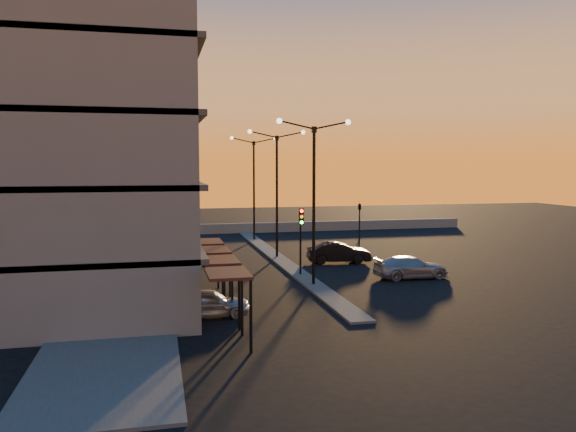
# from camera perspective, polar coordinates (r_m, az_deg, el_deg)

# --- Properties ---
(ground) EXTENTS (120.00, 120.00, 0.00)m
(ground) POSITION_cam_1_polar(r_m,az_deg,el_deg) (32.49, 2.60, -7.10)
(ground) COLOR black
(ground) RESTS_ON ground
(sidewalk_west) EXTENTS (5.00, 40.00, 0.12)m
(sidewalk_west) POSITION_cam_1_polar(r_m,az_deg,el_deg) (35.26, -16.02, -6.23)
(sidewalk_west) COLOR #4B4B49
(sidewalk_west) RESTS_ON ground
(median) EXTENTS (1.20, 36.00, 0.12)m
(median) POSITION_cam_1_polar(r_m,az_deg,el_deg) (42.02, -1.13, -4.20)
(median) COLOR #4B4B49
(median) RESTS_ON ground
(parapet) EXTENTS (44.00, 0.50, 1.00)m
(parapet) POSITION_cam_1_polar(r_m,az_deg,el_deg) (57.89, -2.51, -1.18)
(parapet) COLOR slate
(parapet) RESTS_ON ground
(building) EXTENTS (14.35, 17.08, 25.00)m
(building) POSITION_cam_1_polar(r_m,az_deg,el_deg) (31.43, -23.51, 13.91)
(building) COLOR slate
(building) RESTS_ON ground
(streetlamp_near) EXTENTS (4.32, 0.32, 9.51)m
(streetlamp_near) POSITION_cam_1_polar(r_m,az_deg,el_deg) (31.78, 2.64, 2.80)
(streetlamp_near) COLOR black
(streetlamp_near) RESTS_ON ground
(streetlamp_mid) EXTENTS (4.32, 0.32, 9.51)m
(streetlamp_mid) POSITION_cam_1_polar(r_m,az_deg,el_deg) (41.48, -1.14, 3.36)
(streetlamp_mid) COLOR black
(streetlamp_mid) RESTS_ON ground
(streetlamp_far) EXTENTS (4.32, 0.32, 9.51)m
(streetlamp_far) POSITION_cam_1_polar(r_m,az_deg,el_deg) (51.29, -3.48, 3.70)
(streetlamp_far) COLOR black
(streetlamp_far) RESTS_ON ground
(traffic_light_main) EXTENTS (0.28, 0.44, 4.25)m
(traffic_light_main) POSITION_cam_1_polar(r_m,az_deg,el_deg) (34.75, 1.33, -1.47)
(traffic_light_main) COLOR black
(traffic_light_main) RESTS_ON ground
(signal_east_a) EXTENTS (0.13, 0.16, 3.60)m
(signal_east_a) POSITION_cam_1_polar(r_m,az_deg,el_deg) (47.82, 7.27, -0.84)
(signal_east_a) COLOR black
(signal_east_a) RESTS_ON ground
(signal_east_b) EXTENTS (0.42, 1.99, 3.60)m
(signal_east_b) POSITION_cam_1_polar(r_m,az_deg,el_deg) (51.97, 7.29, 0.93)
(signal_east_b) COLOR black
(signal_east_b) RESTS_ON ground
(car_hatchback) EXTENTS (3.88, 1.72, 1.30)m
(car_hatchback) POSITION_cam_1_polar(r_m,az_deg,el_deg) (26.17, -8.15, -8.72)
(car_hatchback) COLOR #B0B4B8
(car_hatchback) RESTS_ON ground
(car_sedan) EXTENTS (4.63, 2.16, 1.47)m
(car_sedan) POSITION_cam_1_polar(r_m,az_deg,el_deg) (40.02, 5.17, -3.72)
(car_sedan) COLOR black
(car_sedan) RESTS_ON ground
(car_wagon) EXTENTS (4.67, 1.92, 1.35)m
(car_wagon) POSITION_cam_1_polar(r_m,az_deg,el_deg) (35.34, 12.39, -5.10)
(car_wagon) COLOR #989A9F
(car_wagon) RESTS_ON ground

